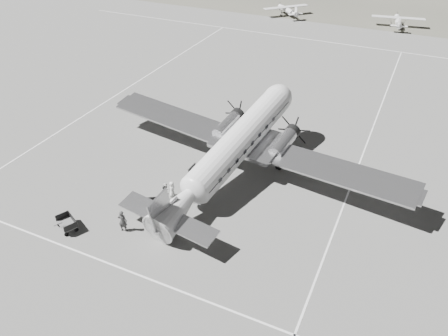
% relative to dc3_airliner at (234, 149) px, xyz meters
% --- Properties ---
extents(ground, '(260.00, 260.00, 0.00)m').
position_rel_dc3_airliner_xyz_m(ground, '(-2.11, 0.71, -2.93)').
color(ground, slate).
rests_on(ground, ground).
extents(taxi_line_near, '(60.00, 0.15, 0.01)m').
position_rel_dc3_airliner_xyz_m(taxi_line_near, '(-2.11, -13.29, -2.92)').
color(taxi_line_near, silver).
rests_on(taxi_line_near, ground).
extents(taxi_line_right, '(0.15, 80.00, 0.01)m').
position_rel_dc3_airliner_xyz_m(taxi_line_right, '(9.89, 0.71, -2.92)').
color(taxi_line_right, silver).
rests_on(taxi_line_right, ground).
extents(taxi_line_left, '(0.15, 60.00, 0.01)m').
position_rel_dc3_airliner_xyz_m(taxi_line_left, '(-20.11, 10.71, -2.92)').
color(taxi_line_left, silver).
rests_on(taxi_line_left, ground).
extents(taxi_line_horizon, '(90.00, 0.15, 0.01)m').
position_rel_dc3_airliner_xyz_m(taxi_line_horizon, '(-2.11, 40.71, -2.92)').
color(taxi_line_horizon, silver).
rests_on(taxi_line_horizon, ground).
extents(dc3_airliner, '(33.53, 25.62, 5.85)m').
position_rel_dc3_airliner_xyz_m(dc3_airliner, '(0.00, 0.00, 0.00)').
color(dc3_airliner, '#B1B1B3').
rests_on(dc3_airliner, ground).
extents(light_plane_left, '(11.56, 11.60, 1.88)m').
position_rel_dc3_airliner_xyz_m(light_plane_left, '(-12.30, 52.54, -1.99)').
color(light_plane_left, silver).
rests_on(light_plane_left, ground).
extents(light_plane_right, '(10.18, 8.79, 1.88)m').
position_rel_dc3_airliner_xyz_m(light_plane_right, '(7.59, 53.78, -1.99)').
color(light_plane_right, silver).
rests_on(light_plane_right, ground).
extents(baggage_cart_near, '(2.29, 2.12, 1.06)m').
position_rel_dc3_airliner_xyz_m(baggage_cart_near, '(-3.90, -7.14, -2.40)').
color(baggage_cart_near, '#575757').
rests_on(baggage_cart_near, ground).
extents(baggage_cart_far, '(2.18, 1.94, 1.02)m').
position_rel_dc3_airliner_xyz_m(baggage_cart_far, '(-8.73, -11.68, -2.42)').
color(baggage_cart_far, '#575757').
rests_on(baggage_cart_far, ground).
extents(ground_crew, '(0.78, 0.61, 1.89)m').
position_rel_dc3_airliner_xyz_m(ground_crew, '(-4.72, -10.01, -1.98)').
color(ground_crew, '#323232').
rests_on(ground_crew, ground).
extents(ramp_agent, '(0.76, 0.93, 1.78)m').
position_rel_dc3_airliner_xyz_m(ramp_agent, '(-3.66, -5.48, -2.03)').
color(ramp_agent, silver).
rests_on(ramp_agent, ground).
extents(passenger, '(0.67, 0.82, 1.44)m').
position_rel_dc3_airliner_xyz_m(passenger, '(-3.54, -4.73, -2.21)').
color(passenger, silver).
rests_on(passenger, ground).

